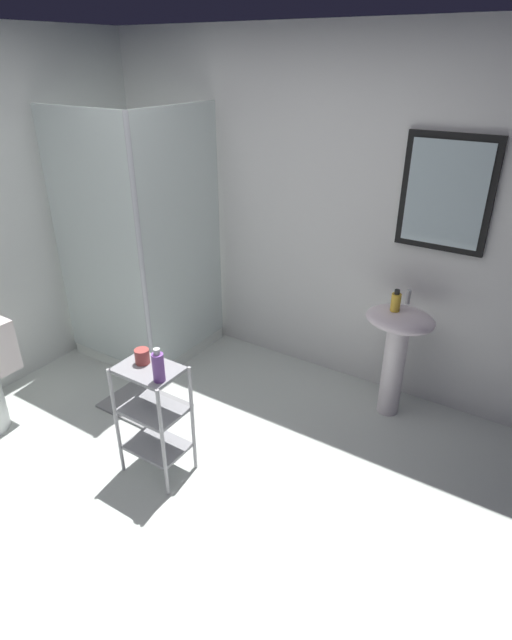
# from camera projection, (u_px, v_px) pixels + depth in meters

# --- Properties ---
(ground_plane) EXTENTS (4.20, 4.20, 0.02)m
(ground_plane) POSITION_uv_depth(u_px,v_px,m) (162.00, 501.00, 2.99)
(ground_plane) COLOR silver
(wall_back) EXTENTS (4.20, 0.14, 2.50)m
(wall_back) POSITION_uv_depth(u_px,v_px,m) (319.00, 214.00, 3.78)
(wall_back) COLOR silver
(wall_back) RESTS_ON ground_plane
(shower_stall) EXTENTS (0.92, 0.92, 2.00)m
(shower_stall) POSITION_uv_depth(u_px,v_px,m) (147.00, 304.00, 4.25)
(shower_stall) COLOR white
(shower_stall) RESTS_ON ground_plane
(pedestal_sink) EXTENTS (0.46, 0.37, 0.81)m
(pedestal_sink) POSITION_uv_depth(u_px,v_px,m) (397.00, 341.00, 3.47)
(pedestal_sink) COLOR white
(pedestal_sink) RESTS_ON ground_plane
(sink_faucet) EXTENTS (0.03, 0.03, 0.10)m
(sink_faucet) POSITION_uv_depth(u_px,v_px,m) (408.00, 297.00, 3.43)
(sink_faucet) COLOR silver
(sink_faucet) RESTS_ON pedestal_sink
(storage_cart) EXTENTS (0.38, 0.28, 0.74)m
(storage_cart) POSITION_uv_depth(u_px,v_px,m) (153.00, 412.00, 3.01)
(storage_cart) COLOR silver
(storage_cart) RESTS_ON ground_plane
(hand_soap_bottle) EXTENTS (0.06, 0.06, 0.15)m
(hand_soap_bottle) POSITION_uv_depth(u_px,v_px,m) (396.00, 302.00, 3.33)
(hand_soap_bottle) COLOR gold
(hand_soap_bottle) RESTS_ON pedestal_sink
(conditioner_bottle_purple) EXTENTS (0.07, 0.07, 0.20)m
(conditioner_bottle_purple) POSITION_uv_depth(u_px,v_px,m) (158.00, 367.00, 2.72)
(conditioner_bottle_purple) COLOR #8851B0
(conditioner_bottle_purple) RESTS_ON storage_cart
(rinse_cup) EXTENTS (0.08, 0.08, 0.09)m
(rinse_cup) POSITION_uv_depth(u_px,v_px,m) (142.00, 356.00, 2.90)
(rinse_cup) COLOR #B24742
(rinse_cup) RESTS_ON storage_cart
(bath_mat) EXTENTS (0.60, 0.40, 0.02)m
(bath_mat) POSITION_uv_depth(u_px,v_px,m) (145.00, 406.00, 3.77)
(bath_mat) COLOR gray
(bath_mat) RESTS_ON ground_plane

